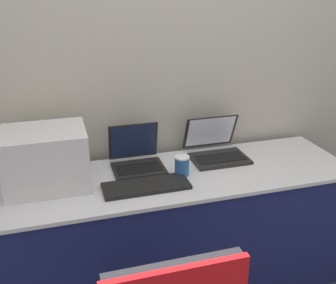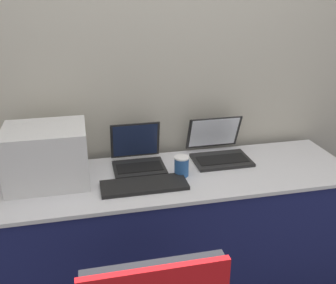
{
  "view_description": "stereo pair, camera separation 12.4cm",
  "coord_description": "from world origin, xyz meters",
  "px_view_note": "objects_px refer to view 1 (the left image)",
  "views": [
    {
      "loc": [
        -0.6,
        -1.53,
        1.69
      ],
      "look_at": [
        -0.06,
        0.32,
        0.91
      ],
      "focal_mm": 42.0,
      "sensor_mm": 36.0,
      "label": 1
    },
    {
      "loc": [
        -0.49,
        -1.56,
        1.69
      ],
      "look_at": [
        -0.06,
        0.32,
        0.91
      ],
      "focal_mm": 42.0,
      "sensor_mm": 36.0,
      "label": 2
    }
  ],
  "objects_px": {
    "laptop_right": "(216,148)",
    "coffee_cup": "(183,166)",
    "laptop_left": "(137,158)",
    "external_keyboard": "(146,186)",
    "printer": "(46,156)"
  },
  "relations": [
    {
      "from": "printer",
      "to": "laptop_right",
      "type": "xyz_separation_m",
      "value": [
        0.96,
        0.09,
        -0.11
      ]
    },
    {
      "from": "printer",
      "to": "laptop_left",
      "type": "bearing_deg",
      "value": 9.72
    },
    {
      "from": "laptop_right",
      "to": "external_keyboard",
      "type": "height_order",
      "value": "laptop_right"
    },
    {
      "from": "laptop_left",
      "to": "external_keyboard",
      "type": "xyz_separation_m",
      "value": [
        -0.01,
        -0.25,
        -0.04
      ]
    },
    {
      "from": "laptop_left",
      "to": "external_keyboard",
      "type": "bearing_deg",
      "value": -91.51
    },
    {
      "from": "coffee_cup",
      "to": "laptop_left",
      "type": "bearing_deg",
      "value": 142.3
    },
    {
      "from": "laptop_left",
      "to": "external_keyboard",
      "type": "relative_size",
      "value": 0.65
    },
    {
      "from": "printer",
      "to": "external_keyboard",
      "type": "distance_m",
      "value": 0.52
    },
    {
      "from": "laptop_left",
      "to": "coffee_cup",
      "type": "height_order",
      "value": "laptop_left"
    },
    {
      "from": "laptop_right",
      "to": "coffee_cup",
      "type": "distance_m",
      "value": 0.32
    },
    {
      "from": "laptop_left",
      "to": "laptop_right",
      "type": "bearing_deg",
      "value": 1.15
    },
    {
      "from": "laptop_right",
      "to": "coffee_cup",
      "type": "relative_size",
      "value": 2.98
    },
    {
      "from": "printer",
      "to": "laptop_right",
      "type": "height_order",
      "value": "printer"
    },
    {
      "from": "laptop_left",
      "to": "printer",
      "type": "bearing_deg",
      "value": -170.28
    },
    {
      "from": "laptop_left",
      "to": "laptop_right",
      "type": "height_order",
      "value": "laptop_left"
    }
  ]
}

